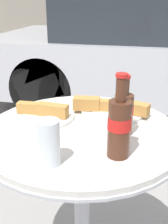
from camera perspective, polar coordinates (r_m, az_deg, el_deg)
bistro_table at (r=1.09m, az=-0.42°, el=-10.04°), size 0.73×0.73×0.77m
cola_bottle_left at (r=0.96m, az=8.04°, el=0.03°), size 0.07×0.07×0.21m
cola_bottle_right at (r=0.82m, az=7.19°, el=-2.71°), size 0.07×0.07×0.25m
drinking_glass at (r=0.80m, az=-7.11°, el=-6.56°), size 0.06×0.06×0.13m
lunch_plate_near at (r=1.11m, az=-8.46°, el=-0.39°), size 0.25×0.25×0.06m
lunch_plate_far at (r=1.15m, az=5.51°, el=0.68°), size 0.31×0.26×0.06m
parked_car at (r=3.45m, az=15.11°, el=11.35°), size 3.89×1.77×1.22m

